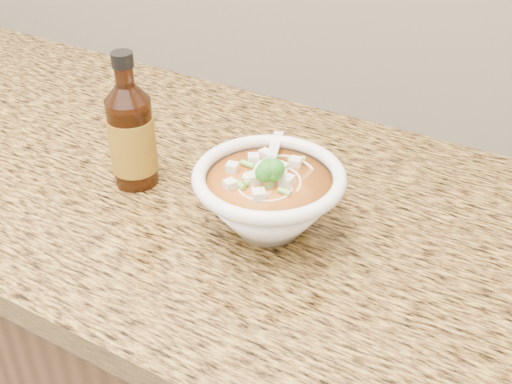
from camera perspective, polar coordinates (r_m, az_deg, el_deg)
The scene contains 4 objects.
cabinet at distance 1.39m, azimuth -9.87°, elevation -13.23°, with size 4.00×0.65×0.86m, color #34200F.
counter_slab at distance 1.10m, azimuth -12.14°, elevation 2.77°, with size 4.00×0.68×0.04m, color olive.
soup_bowl at distance 0.86m, azimuth 1.13°, elevation -0.61°, with size 0.21×0.23×0.11m.
hot_sauce_bottle at distance 0.97m, azimuth -10.99°, elevation 4.89°, with size 0.08×0.08×0.21m.
Camera 1 is at (0.66, 1.00, 1.45)m, focal length 45.00 mm.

